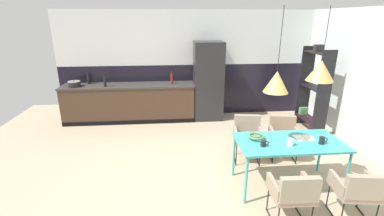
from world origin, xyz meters
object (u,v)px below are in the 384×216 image
object	(u,v)px
refrigerator_column	(208,81)
armchair_by_stool	(294,191)
fruit_bowl	(256,136)
mug_white_ceramic	(322,140)
cooking_pot	(74,84)
mug_wide_latte	(264,143)
armchair_facing_counter	(283,132)
bottle_spice_small	(89,79)
bottle_vinegar_dark	(172,78)
pendant_lamp_over_table_near	(276,82)
armchair_near_window	(247,132)
armchair_far_side	(359,188)
open_book	(304,138)
mug_tall_blue	(290,142)
open_shelf_unit	(313,89)
dining_table	(289,144)
bottle_oil_tall	(105,81)

from	to	relation	value
refrigerator_column	armchair_by_stool	bearing A→B (deg)	-82.89
fruit_bowl	mug_white_ceramic	bearing A→B (deg)	-15.05
fruit_bowl	cooking_pot	distance (m)	4.44
mug_white_ceramic	mug_wide_latte	size ratio (longest dim) A/B	1.04
armchair_facing_counter	bottle_spice_small	distance (m)	4.60
bottle_vinegar_dark	pendant_lamp_over_table_near	xyz separation A→B (m)	(1.33, -3.04, 0.59)
fruit_bowl	cooking_pot	xyz separation A→B (m)	(-3.43, 2.80, 0.19)
armchair_near_window	pendant_lamp_over_table_near	size ratio (longest dim) A/B	0.73
armchair_far_side	mug_white_ceramic	size ratio (longest dim) A/B	5.91
armchair_by_stool	open_book	xyz separation A→B (m)	(0.52, 0.86, 0.26)
open_book	mug_tall_blue	xyz separation A→B (m)	(-0.31, -0.21, 0.04)
pendant_lamp_over_table_near	open_shelf_unit	bearing A→B (deg)	50.30
armchair_far_side	mug_tall_blue	size ratio (longest dim) A/B	5.37
armchair_near_window	mug_white_ceramic	size ratio (longest dim) A/B	6.45
refrigerator_column	dining_table	bearing A→B (deg)	-76.16
open_book	pendant_lamp_over_table_near	xyz separation A→B (m)	(-0.55, -0.11, 0.88)
mug_white_ceramic	mug_tall_blue	size ratio (longest dim) A/B	0.91
armchair_near_window	refrigerator_column	bearing A→B (deg)	-70.36
mug_tall_blue	open_shelf_unit	size ratio (longest dim) A/B	0.07
mug_white_ceramic	bottle_spice_small	xyz separation A→B (m)	(-4.04, 3.31, 0.22)
open_book	mug_wide_latte	size ratio (longest dim) A/B	2.31
armchair_far_side	bottle_vinegar_dark	xyz separation A→B (m)	(-2.16, 3.80, 0.56)
open_shelf_unit	dining_table	bearing A→B (deg)	-34.82
fruit_bowl	open_shelf_unit	xyz separation A→B (m)	(1.89, 1.94, 0.17)
dining_table	pendant_lamp_over_table_near	xyz separation A→B (m)	(-0.30, -0.03, 0.94)
mug_tall_blue	pendant_lamp_over_table_near	xyz separation A→B (m)	(-0.25, 0.10, 0.83)
pendant_lamp_over_table_near	dining_table	bearing A→B (deg)	5.44
fruit_bowl	refrigerator_column	bearing A→B (deg)	95.64
bottle_oil_tall	armchair_far_side	bearing A→B (deg)	-44.50
open_shelf_unit	bottle_oil_tall	bearing A→B (deg)	-99.76
fruit_bowl	bottle_spice_small	world-z (taller)	bottle_spice_small
dining_table	armchair_facing_counter	xyz separation A→B (m)	(0.32, 0.89, -0.21)
refrigerator_column	bottle_vinegar_dark	bearing A→B (deg)	179.90
cooking_pot	open_book	bearing A→B (deg)	-34.49
mug_white_ceramic	open_shelf_unit	world-z (taller)	open_shelf_unit
open_shelf_unit	bottle_vinegar_dark	bearing A→B (deg)	-107.24
bottle_spice_small	bottle_vinegar_dark	size ratio (longest dim) A/B	0.89
bottle_spice_small	pendant_lamp_over_table_near	xyz separation A→B (m)	(3.33, -3.22, 0.61)
dining_table	armchair_by_stool	bearing A→B (deg)	-109.01
armchair_near_window	open_book	size ratio (longest dim) A/B	2.92
armchair_by_stool	pendant_lamp_over_table_near	bearing A→B (deg)	94.59
armchair_facing_counter	bottle_spice_small	bearing A→B (deg)	-19.92
cooking_pot	bottle_vinegar_dark	world-z (taller)	bottle_vinegar_dark
pendant_lamp_over_table_near	armchair_facing_counter	bearing A→B (deg)	56.24
armchair_facing_counter	armchair_near_window	bearing A→B (deg)	12.54
bottle_spice_small	bottle_vinegar_dark	world-z (taller)	bottle_vinegar_dark
mug_tall_blue	armchair_far_side	bearing A→B (deg)	-48.35
mug_tall_blue	pendant_lamp_over_table_near	size ratio (longest dim) A/B	0.12
armchair_by_stool	cooking_pot	size ratio (longest dim) A/B	2.67
cooking_pot	dining_table	bearing A→B (deg)	-36.92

